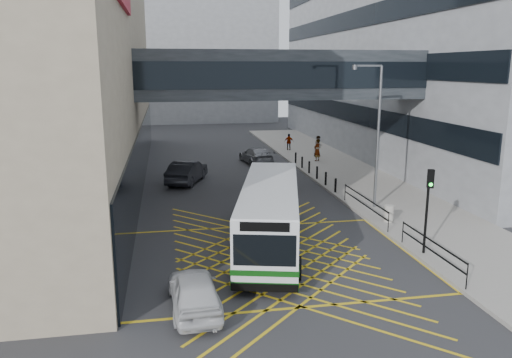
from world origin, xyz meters
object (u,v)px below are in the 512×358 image
car_silver (256,155)px  street_lamp (375,128)px  pedestrian_c (289,142)px  traffic_light (428,199)px  pedestrian_b (319,146)px  car_dark (187,172)px  litter_bin (389,213)px  car_white (194,291)px  pedestrian_a (317,150)px  bus (270,214)px

car_silver → street_lamp: 15.95m
street_lamp → pedestrian_c: bearing=85.3°
traffic_light → pedestrian_b: (2.63, 23.74, -1.50)m
car_dark → pedestrian_b: bearing=-127.0°
car_silver → street_lamp: street_lamp is taller
car_silver → litter_bin: (3.77, -17.66, -0.14)m
litter_bin → pedestrian_b: size_ratio=0.47×
car_silver → pedestrian_b: 6.12m
car_white → litter_bin: 12.92m
traffic_light → pedestrian_a: traffic_light is taller
car_white → bus: bearing=-127.3°
car_silver → bus: bearing=73.7°
bus → traffic_light: bearing=-7.0°
car_white → pedestrian_a: 27.39m
car_dark → street_lamp: size_ratio=0.64×
bus → car_dark: size_ratio=2.12×
pedestrian_c → street_lamp: bearing=103.9°
car_silver → litter_bin: bearing=94.3°
car_dark → litter_bin: car_dark is taller
car_white → traffic_light: 10.59m
car_silver → pedestrian_c: (4.20, 5.45, 0.21)m
traffic_light → street_lamp: size_ratio=0.47×
car_silver → pedestrian_c: bearing=-135.4°
car_silver → pedestrian_a: bearing=166.0°
car_white → pedestrian_c: (10.88, 30.71, 0.26)m
litter_bin → pedestrian_a: pedestrian_a is taller
street_lamp → litter_bin: 4.93m
traffic_light → car_silver: bearing=112.2°
litter_bin → pedestrian_b: pedestrian_b is taller
litter_bin → pedestrian_b: 19.29m
car_dark → pedestrian_c: pedestrian_c is taller
car_silver → pedestrian_a: 5.21m
pedestrian_b → pedestrian_a: bearing=-144.3°
car_dark → pedestrian_b: 14.24m
bus → traffic_light: (6.26, -2.40, 1.00)m
bus → litter_bin: 7.15m
bus → street_lamp: 9.07m
car_dark → traffic_light: bearing=140.6°
car_dark → litter_bin: (9.84, -11.50, -0.20)m
car_dark → street_lamp: street_lamp is taller
car_white → street_lamp: size_ratio=0.54×
car_white → traffic_light: traffic_light is taller
bus → pedestrian_b: bus is taller
pedestrian_c → car_white: bearing=85.0°
litter_bin → street_lamp: bearing=85.3°
street_lamp → pedestrian_c: 20.72m
car_silver → street_lamp: (3.99, -14.92, 3.95)m
car_white → street_lamp: bearing=-138.7°
car_dark → traffic_light: size_ratio=1.36×
bus → car_dark: bearing=116.7°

